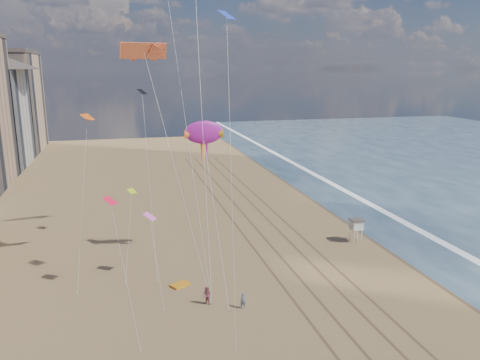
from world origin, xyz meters
The scene contains 9 objects.
wet_sand centered at (19.00, 40.00, 0.00)m, with size 260.00×260.00×0.00m, color #42301E.
foam centered at (23.20, 40.00, 0.00)m, with size 260.00×260.00×0.00m, color white.
tracks centered at (2.55, 30.00, 0.01)m, with size 7.68×120.00×0.01m.
lifeguard_stand centered at (12.36, 27.03, 2.37)m, with size 1.70×1.70×3.07m.
grounded_kite centered at (-11.52, 19.98, 0.11)m, with size 1.91×1.21×0.22m, color orange.
show_kite centered at (-7.42, 27.42, 14.96)m, with size 4.47×7.43×19.68m.
kite_flyer_a centered at (-6.36, 13.73, 0.79)m, with size 0.58×0.38×1.59m, color slate.
kite_flyer_b centered at (-9.52, 15.29, 0.93)m, with size 0.90×0.70×1.86m, color #984D58.
small_kites centered at (-14.54, 25.04, 15.21)m, with size 14.89×18.50×20.54m.
Camera 1 is at (-16.65, -25.10, 22.08)m, focal length 35.00 mm.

